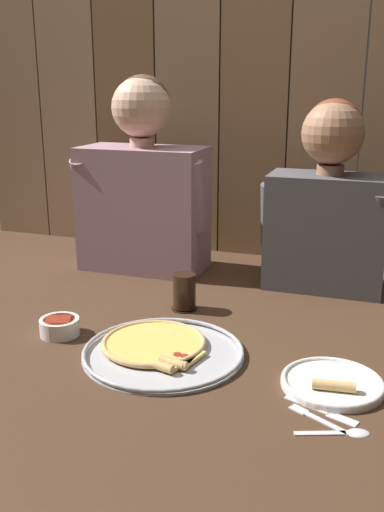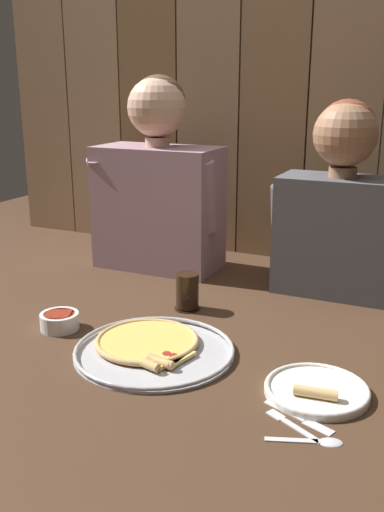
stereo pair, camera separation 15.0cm
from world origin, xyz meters
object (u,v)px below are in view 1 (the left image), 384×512
object	(u,v)px
drinking_glass	(184,292)
pizza_tray	(160,349)
dinner_plate	(332,383)
dipping_bowl	(60,326)
diner_right	(328,202)
diner_left	(143,184)

from	to	relation	value
drinking_glass	pizza_tray	bearing A→B (deg)	-82.13
dinner_plate	drinking_glass	world-z (taller)	drinking_glass
pizza_tray	dipping_bowl	bearing A→B (deg)	177.56
diner_right	drinking_glass	bearing A→B (deg)	-137.43
dinner_plate	drinking_glass	bearing A→B (deg)	145.02
dipping_bowl	diner_right	xyz separation A→B (m)	(0.59, 0.58, 0.24)
diner_left	dinner_plate	bearing A→B (deg)	-41.85
dinner_plate	dipping_bowl	size ratio (longest dim) A/B	2.15
dipping_bowl	diner_left	world-z (taller)	diner_left
pizza_tray	dipping_bowl	distance (m)	0.28
dinner_plate	drinking_glass	size ratio (longest dim) A/B	2.06
pizza_tray	drinking_glass	distance (m)	0.28
pizza_tray	dinner_plate	size ratio (longest dim) A/B	1.76
pizza_tray	diner_left	distance (m)	0.72
dinner_plate	diner_right	xyz separation A→B (m)	(-0.09, 0.63, 0.26)
dinner_plate	diner_right	bearing A→B (deg)	98.53
pizza_tray	dinner_plate	distance (m)	0.40
diner_left	pizza_tray	bearing A→B (deg)	-63.44
dipping_bowl	diner_left	distance (m)	0.64
dinner_plate	diner_right	size ratio (longest dim) A/B	0.38
drinking_glass	dipping_bowl	bearing A→B (deg)	-132.38
diner_right	diner_left	bearing A→B (deg)	179.99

